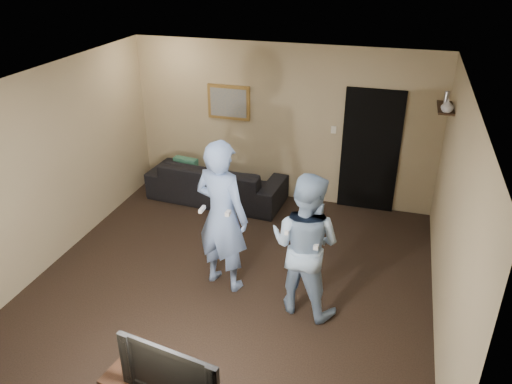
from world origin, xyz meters
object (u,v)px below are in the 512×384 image
(sofa, at_px, (217,181))
(wii_player_left, at_px, (222,216))
(television, at_px, (175,367))
(wii_player_right, at_px, (305,245))

(sofa, xyz_separation_m, wii_player_left, (0.91, -2.19, 0.65))
(television, xyz_separation_m, wii_player_right, (0.70, 2.00, 0.11))
(sofa, bearing_deg, wii_player_right, 133.91)
(sofa, distance_m, television, 4.57)
(wii_player_right, bearing_deg, television, -109.31)
(television, relative_size, wii_player_right, 0.54)
(wii_player_left, xyz_separation_m, wii_player_right, (1.06, -0.18, -0.10))
(sofa, height_order, wii_player_right, wii_player_right)
(sofa, relative_size, wii_player_left, 1.16)
(wii_player_left, bearing_deg, television, -80.48)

